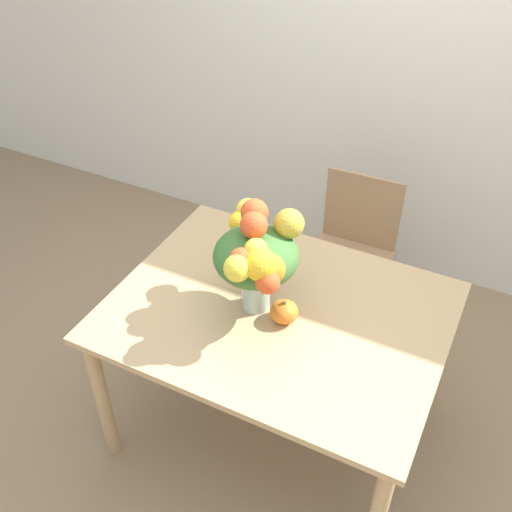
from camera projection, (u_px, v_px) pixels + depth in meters
The scene contains 6 objects.
ground_plane at pixel (274, 423), 2.85m from camera, with size 12.00×12.00×0.00m, color #8E7556.
wall_back at pixel (404, 43), 3.03m from camera, with size 8.00×0.06×2.70m.
dining_table at pixel (277, 326), 2.44m from camera, with size 1.32×1.01×0.75m.
flower_vase at pixel (257, 255), 2.22m from camera, with size 0.33×0.42×0.46m.
pumpkin at pixel (284, 312), 2.31m from camera, with size 0.11×0.11×0.10m.
dining_chair_near_window at pixel (351, 254), 3.13m from camera, with size 0.43×0.43×0.86m.
Camera 1 is at (0.70, -1.58, 2.40)m, focal length 42.00 mm.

